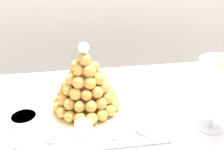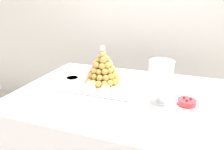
# 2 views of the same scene
# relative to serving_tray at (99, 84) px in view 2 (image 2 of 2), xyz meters

# --- Properties ---
(backdrop_wall) EXTENTS (4.80, 0.10, 2.50)m
(backdrop_wall) POSITION_rel_serving_tray_xyz_m (0.20, 1.02, 0.45)
(backdrop_wall) COLOR silver
(backdrop_wall) RESTS_ON ground_plane
(buffet_table) EXTENTS (1.42, 1.00, 0.80)m
(buffet_table) POSITION_rel_serving_tray_xyz_m (0.20, -0.08, -0.11)
(buffet_table) COLOR brown
(buffet_table) RESTS_ON ground_plane
(serving_tray) EXTENTS (0.58, 0.41, 0.02)m
(serving_tray) POSITION_rel_serving_tray_xyz_m (0.00, 0.00, 0.00)
(serving_tray) COLOR white
(serving_tray) RESTS_ON buffet_table
(croquembouche) EXTENTS (0.28, 0.28, 0.28)m
(croquembouche) POSITION_rel_serving_tray_xyz_m (0.02, 0.04, 0.11)
(croquembouche) COLOR tan
(croquembouche) RESTS_ON serving_tray
(dessert_cup_left) EXTENTS (0.05, 0.05, 0.05)m
(dessert_cup_left) POSITION_rel_serving_tray_xyz_m (-0.21, -0.14, 0.03)
(dessert_cup_left) COLOR silver
(dessert_cup_left) RESTS_ON serving_tray
(dessert_cup_mid_left) EXTENTS (0.05, 0.05, 0.05)m
(dessert_cup_mid_left) POSITION_rel_serving_tray_xyz_m (-0.11, -0.13, 0.02)
(dessert_cup_mid_left) COLOR silver
(dessert_cup_mid_left) RESTS_ON serving_tray
(dessert_cup_centre) EXTENTS (0.06, 0.06, 0.06)m
(dessert_cup_centre) POSITION_rel_serving_tray_xyz_m (-0.00, -0.14, 0.03)
(dessert_cup_centre) COLOR silver
(dessert_cup_centre) RESTS_ON serving_tray
(dessert_cup_mid_right) EXTENTS (0.05, 0.05, 0.05)m
(dessert_cup_mid_right) POSITION_rel_serving_tray_xyz_m (0.11, -0.14, 0.03)
(dessert_cup_mid_right) COLOR silver
(dessert_cup_mid_right) RESTS_ON serving_tray
(dessert_cup_right) EXTENTS (0.06, 0.06, 0.06)m
(dessert_cup_right) POSITION_rel_serving_tray_xyz_m (0.21, -0.13, 0.03)
(dessert_cup_right) COLOR silver
(dessert_cup_right) RESTS_ON serving_tray
(creme_brulee_ramekin) EXTENTS (0.10, 0.10, 0.02)m
(creme_brulee_ramekin) POSITION_rel_serving_tray_xyz_m (-0.22, -0.01, 0.02)
(creme_brulee_ramekin) COLOR white
(creme_brulee_ramekin) RESTS_ON serving_tray
(macaron_goblet) EXTENTS (0.14, 0.14, 0.28)m
(macaron_goblet) POSITION_rel_serving_tray_xyz_m (0.45, -0.14, 0.17)
(macaron_goblet) COLOR white
(macaron_goblet) RESTS_ON buffet_table
(fruit_tart_plate) EXTENTS (0.21, 0.21, 0.05)m
(fruit_tart_plate) POSITION_rel_serving_tray_xyz_m (0.62, -0.13, 0.01)
(fruit_tart_plate) COLOR white
(fruit_tart_plate) RESTS_ON buffet_table
(wine_glass) EXTENTS (0.07, 0.07, 0.15)m
(wine_glass) POSITION_rel_serving_tray_xyz_m (0.01, 0.18, 0.11)
(wine_glass) COLOR silver
(wine_glass) RESTS_ON buffet_table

